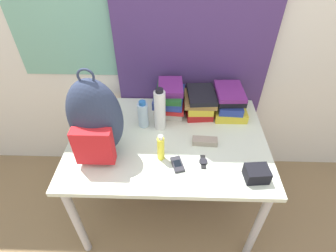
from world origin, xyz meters
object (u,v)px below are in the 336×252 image
(book_stack_right, at_px, (230,102))
(sports_bottle, at_px, (160,110))
(cell_phone, at_px, (177,164))
(sunglasses_case, at_px, (205,141))
(wristwatch, at_px, (203,162))
(water_bottle, at_px, (143,114))
(backpack, at_px, (95,121))
(sunscreen_bottle, at_px, (161,148))
(book_stack_center, at_px, (200,103))
(camera_pouch, at_px, (257,174))
(book_stack_left, at_px, (169,98))

(book_stack_right, xyz_separation_m, sports_bottle, (-0.46, -0.17, 0.05))
(cell_phone, height_order, sunglasses_case, sunglasses_case)
(wristwatch, bearing_deg, water_bottle, 139.68)
(backpack, distance_m, sunglasses_case, 0.65)
(wristwatch, bearing_deg, sunscreen_bottle, 173.93)
(book_stack_center, xyz_separation_m, camera_pouch, (0.27, -0.56, -0.05))
(sunscreen_bottle, xyz_separation_m, sunglasses_case, (0.26, 0.13, -0.06))
(book_stack_center, relative_size, sports_bottle, 0.86)
(book_stack_left, relative_size, wristwatch, 2.72)
(water_bottle, bearing_deg, camera_pouch, -33.05)
(book_stack_center, distance_m, sunscreen_bottle, 0.49)
(water_bottle, distance_m, sunglasses_case, 0.42)
(backpack, distance_m, sunscreen_bottle, 0.38)
(sunscreen_bottle, relative_size, camera_pouch, 1.33)
(sunglasses_case, relative_size, wristwatch, 1.48)
(book_stack_left, height_order, camera_pouch, book_stack_left)
(backpack, distance_m, book_stack_right, 0.90)
(sunscreen_bottle, relative_size, sunglasses_case, 1.14)
(book_stack_center, relative_size, camera_pouch, 1.93)
(sunscreen_bottle, bearing_deg, backpack, 172.60)
(book_stack_left, bearing_deg, wristwatch, -66.40)
(book_stack_center, bearing_deg, sunglasses_case, -86.76)
(wristwatch, bearing_deg, sunglasses_case, 82.58)
(water_bottle, relative_size, cell_phone, 1.59)
(book_stack_center, distance_m, sports_bottle, 0.31)
(sunglasses_case, bearing_deg, sports_bottle, 153.02)
(wristwatch, bearing_deg, book_stack_right, 66.33)
(book_stack_right, bearing_deg, wristwatch, -113.67)
(cell_phone, xyz_separation_m, wristwatch, (0.15, 0.03, -0.00))
(sunglasses_case, bearing_deg, sunscreen_bottle, -154.12)
(backpack, relative_size, sunscreen_bottle, 3.10)
(backpack, distance_m, camera_pouch, 0.90)
(backpack, xyz_separation_m, sunscreen_bottle, (0.35, -0.05, -0.15))
(book_stack_right, bearing_deg, sunglasses_case, -120.42)
(water_bottle, xyz_separation_m, wristwatch, (0.37, -0.31, -0.08))
(water_bottle, relative_size, sunscreen_bottle, 1.09)
(backpack, relative_size, book_stack_left, 1.92)
(sunscreen_bottle, bearing_deg, sunglasses_case, 25.88)
(book_stack_center, relative_size, cell_phone, 2.11)
(book_stack_left, xyz_separation_m, book_stack_center, (0.21, -0.01, -0.02))
(sports_bottle, height_order, sunscreen_bottle, sports_bottle)
(book_stack_right, height_order, sunscreen_bottle, book_stack_right)
(water_bottle, distance_m, sports_bottle, 0.12)
(sports_bottle, bearing_deg, cell_phone, -70.69)
(sunglasses_case, relative_size, camera_pouch, 1.17)
(backpack, relative_size, book_stack_center, 2.14)
(book_stack_left, distance_m, cell_phone, 0.51)
(book_stack_right, height_order, cell_phone, book_stack_right)
(water_bottle, distance_m, cell_phone, 0.41)
(wristwatch, bearing_deg, book_stack_center, 89.69)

